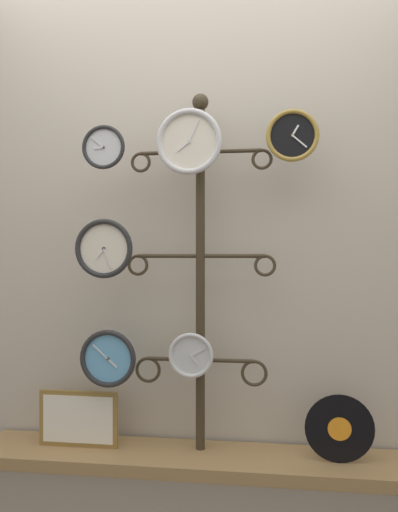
# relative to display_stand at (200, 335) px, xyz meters

# --- Properties ---
(ground_plane) EXTENTS (12.00, 12.00, 0.00)m
(ground_plane) POSITION_rel_display_stand_xyz_m (0.00, -0.41, -0.62)
(ground_plane) COLOR brown
(shop_wall) EXTENTS (4.40, 0.04, 2.80)m
(shop_wall) POSITION_rel_display_stand_xyz_m (0.00, 0.16, 0.78)
(shop_wall) COLOR #BCB2A3
(shop_wall) RESTS_ON ground_plane
(low_shelf) EXTENTS (2.20, 0.36, 0.06)m
(low_shelf) POSITION_rel_display_stand_xyz_m (0.00, -0.06, -0.59)
(low_shelf) COLOR #9E7A4C
(low_shelf) RESTS_ON ground_plane
(display_stand) EXTENTS (0.74, 0.42, 1.82)m
(display_stand) POSITION_rel_display_stand_xyz_m (0.00, 0.00, 0.00)
(display_stand) COLOR #382D1E
(display_stand) RESTS_ON ground_plane
(clock_top_left) EXTENTS (0.21, 0.04, 0.21)m
(clock_top_left) POSITION_rel_display_stand_xyz_m (-0.46, -0.11, 0.92)
(clock_top_left) COLOR silver
(clock_top_center) EXTENTS (0.32, 0.04, 0.32)m
(clock_top_center) POSITION_rel_display_stand_xyz_m (-0.04, -0.10, 0.94)
(clock_top_center) COLOR silver
(clock_top_right) EXTENTS (0.25, 0.04, 0.25)m
(clock_top_right) POSITION_rel_display_stand_xyz_m (0.44, -0.09, 0.95)
(clock_top_right) COLOR black
(clock_middle_left) EXTENTS (0.29, 0.04, 0.29)m
(clock_middle_left) POSITION_rel_display_stand_xyz_m (-0.46, -0.12, 0.43)
(clock_middle_left) COLOR silver
(clock_bottom_left) EXTENTS (0.28, 0.04, 0.28)m
(clock_bottom_left) POSITION_rel_display_stand_xyz_m (-0.44, -0.11, -0.11)
(clock_bottom_left) COLOR #60A8DB
(clock_bottom_center) EXTENTS (0.22, 0.04, 0.22)m
(clock_bottom_center) POSITION_rel_display_stand_xyz_m (-0.03, -0.08, -0.08)
(clock_bottom_center) COLOR silver
(vinyl_record) EXTENTS (0.32, 0.01, 0.32)m
(vinyl_record) POSITION_rel_display_stand_xyz_m (0.66, -0.08, -0.40)
(vinyl_record) COLOR black
(vinyl_record) RESTS_ON low_shelf
(picture_frame) EXTENTS (0.41, 0.02, 0.28)m
(picture_frame) POSITION_rel_display_stand_xyz_m (-0.61, -0.06, -0.42)
(picture_frame) COLOR olive
(picture_frame) RESTS_ON low_shelf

